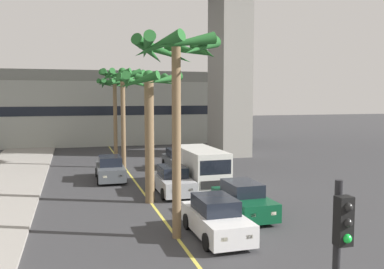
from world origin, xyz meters
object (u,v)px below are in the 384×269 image
at_px(palm_tree_mid_median, 175,67).
at_px(palm_tree_farthest_median, 149,102).
at_px(car_queue_third, 173,181).
at_px(car_queue_fourth, 178,160).
at_px(palm_tree_far_median, 115,90).
at_px(car_queue_front, 110,169).
at_px(delivery_van, 201,167).
at_px(car_queue_fifth, 243,200).
at_px(car_queue_second, 216,219).
at_px(palm_tree_near_median, 122,83).

distance_m(palm_tree_mid_median, palm_tree_farthest_median, 5.77).
bearing_deg(palm_tree_farthest_median, car_queue_third, 44.60).
height_order(car_queue_fourth, palm_tree_mid_median, palm_tree_mid_median).
bearing_deg(palm_tree_far_median, car_queue_fourth, -67.26).
distance_m(car_queue_front, car_queue_fourth, 5.80).
bearing_deg(palm_tree_mid_median, delivery_van, 66.45).
xyz_separation_m(car_queue_front, car_queue_fifth, (5.14, -9.94, 0.00)).
distance_m(car_queue_fourth, palm_tree_farthest_median, 10.68).
height_order(car_queue_third, delivery_van, delivery_van).
bearing_deg(palm_tree_far_median, car_queue_second, -86.46).
bearing_deg(palm_tree_near_median, car_queue_second, -84.60).
xyz_separation_m(delivery_van, palm_tree_far_median, (-3.48, 15.21, 4.76)).
bearing_deg(palm_tree_far_median, delivery_van, -77.10).
relative_size(car_queue_fourth, palm_tree_far_median, 0.57).
height_order(car_queue_second, car_queue_fifth, same).
bearing_deg(car_queue_front, car_queue_fifth, -62.66).
height_order(car_queue_second, palm_tree_farthest_median, palm_tree_farthest_median).
xyz_separation_m(car_queue_third, delivery_van, (1.94, 0.96, 0.57)).
bearing_deg(car_queue_fifth, palm_tree_mid_median, -150.87).
height_order(palm_tree_mid_median, palm_tree_farthest_median, palm_tree_mid_median).
relative_size(delivery_van, palm_tree_farthest_median, 0.78).
height_order(car_queue_front, delivery_van, delivery_van).
height_order(car_queue_fourth, palm_tree_farthest_median, palm_tree_farthest_median).
height_order(car_queue_front, car_queue_fourth, same).
xyz_separation_m(delivery_van, palm_tree_farthest_median, (-3.56, -2.55, 3.93)).
distance_m(delivery_van, palm_tree_far_median, 16.31).
bearing_deg(delivery_van, car_queue_second, -103.41).
bearing_deg(palm_tree_far_median, palm_tree_farthest_median, -90.24).
height_order(delivery_van, palm_tree_near_median, palm_tree_near_median).
relative_size(car_queue_second, car_queue_fourth, 1.00).
height_order(car_queue_fifth, palm_tree_mid_median, palm_tree_mid_median).
bearing_deg(palm_tree_far_median, car_queue_fifth, -80.35).
distance_m(car_queue_front, car_queue_third, 5.70).
relative_size(palm_tree_far_median, palm_tree_farthest_median, 1.06).
height_order(delivery_van, palm_tree_mid_median, palm_tree_mid_median).
relative_size(delivery_van, palm_tree_mid_median, 0.67).
xyz_separation_m(delivery_van, palm_tree_mid_median, (-3.55, -8.15, 5.29)).
bearing_deg(car_queue_front, palm_tree_near_median, 72.91).
xyz_separation_m(car_queue_fourth, delivery_van, (-0.22, -6.38, 0.57)).
xyz_separation_m(car_queue_second, car_queue_fifth, (2.16, 2.37, 0.00)).
bearing_deg(car_queue_fourth, car_queue_front, -154.15).
height_order(palm_tree_mid_median, palm_tree_far_median, palm_tree_mid_median).
bearing_deg(palm_tree_farthest_median, delivery_van, 35.61).
bearing_deg(car_queue_front, car_queue_second, -76.39).
distance_m(palm_tree_near_median, palm_tree_farthest_median, 10.99).
distance_m(palm_tree_mid_median, palm_tree_far_median, 23.37).
bearing_deg(car_queue_second, car_queue_front, 103.61).
bearing_deg(car_queue_front, palm_tree_farthest_median, -77.26).
xyz_separation_m(car_queue_third, palm_tree_mid_median, (-1.61, -7.20, 5.86)).
xyz_separation_m(car_queue_second, car_queue_third, (0.08, 7.51, 0.00)).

